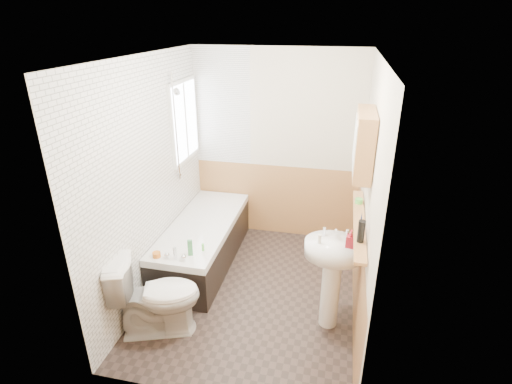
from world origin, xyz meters
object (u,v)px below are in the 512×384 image
pine_shelf (359,222)px  sink (333,267)px  bathtub (203,241)px  medicine_cabinet (364,144)px  toilet (156,296)px

pine_shelf → sink: bearing=-149.1°
bathtub → pine_shelf: size_ratio=1.32×
bathtub → medicine_cabinet: medicine_cabinet is taller
pine_shelf → medicine_cabinet: size_ratio=2.20×
medicine_cabinet → bathtub: bearing=163.7°
bathtub → sink: size_ratio=1.74×
bathtub → toilet: bearing=-91.4°
bathtub → sink: bearing=-26.5°
bathtub → toilet: size_ratio=2.22×
bathtub → pine_shelf: (1.77, -0.66, 0.82)m
sink → pine_shelf: bearing=41.7°
toilet → sink: 1.68m
sink → medicine_cabinet: (0.17, 0.27, 1.13)m
sink → medicine_cabinet: medicine_cabinet is taller
pine_shelf → medicine_cabinet: medicine_cabinet is taller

